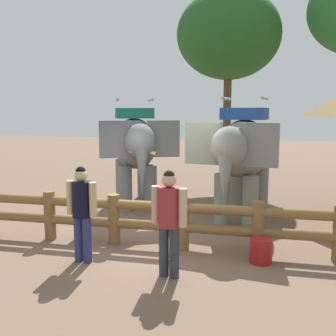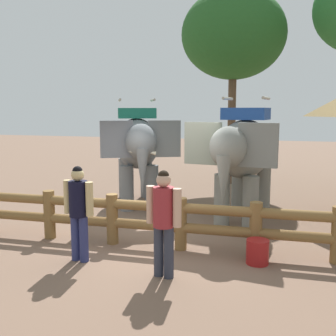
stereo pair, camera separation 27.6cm
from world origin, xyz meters
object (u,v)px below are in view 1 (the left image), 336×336
at_px(log_fence, 148,218).
at_px(elephant_near_left, 135,146).
at_px(feed_bucket, 261,251).
at_px(tourist_woman_in_black, 169,216).
at_px(elephant_center, 242,152).
at_px(tourist_man_in_blue, 82,207).
at_px(tree_back_center, 229,36).

height_order(log_fence, elephant_near_left, elephant_near_left).
xyz_separation_m(log_fence, elephant_near_left, (-1.44, 3.34, 1.13)).
bearing_deg(elephant_near_left, log_fence, -66.59).
bearing_deg(feed_bucket, tourist_woman_in_black, -144.83).
bearing_deg(elephant_center, elephant_near_left, 165.38).
height_order(elephant_near_left, tourist_man_in_blue, elephant_near_left).
bearing_deg(tourist_woman_in_black, tree_back_center, 90.85).
xyz_separation_m(elephant_near_left, tourist_man_in_blue, (0.54, -4.42, -0.71)).
height_order(elephant_near_left, feed_bucket, elephant_near_left).
bearing_deg(tourist_man_in_blue, tourist_woman_in_black, -8.10).
distance_m(log_fence, tree_back_center, 9.08).
bearing_deg(elephant_center, tourist_woman_in_black, -102.49).
distance_m(elephant_center, tree_back_center, 6.40).
xyz_separation_m(log_fence, tree_back_center, (0.66, 7.66, 4.84)).
height_order(log_fence, tourist_man_in_blue, tourist_man_in_blue).
xyz_separation_m(log_fence, feed_bucket, (2.25, -0.30, -0.38)).
bearing_deg(elephant_near_left, elephant_center, -14.62).
bearing_deg(tourist_man_in_blue, feed_bucket, 14.01).
relative_size(elephant_center, tourist_man_in_blue, 2.05).
relative_size(log_fence, feed_bucket, 16.81).
relative_size(tourist_man_in_blue, tree_back_center, 0.25).
height_order(tree_back_center, feed_bucket, tree_back_center).
relative_size(elephant_center, tree_back_center, 0.51).
xyz_separation_m(tourist_man_in_blue, feed_bucket, (3.15, 0.79, -0.80)).
distance_m(elephant_center, tourist_woman_in_black, 4.01).
relative_size(log_fence, tourist_man_in_blue, 4.24).
height_order(elephant_center, feed_bucket, elephant_center).
relative_size(elephant_center, tourist_woman_in_black, 2.02).
distance_m(elephant_near_left, tourist_woman_in_black, 5.22).
distance_m(elephant_near_left, elephant_center, 3.20).
height_order(tourist_man_in_blue, tree_back_center, tree_back_center).
bearing_deg(log_fence, elephant_near_left, 113.41).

